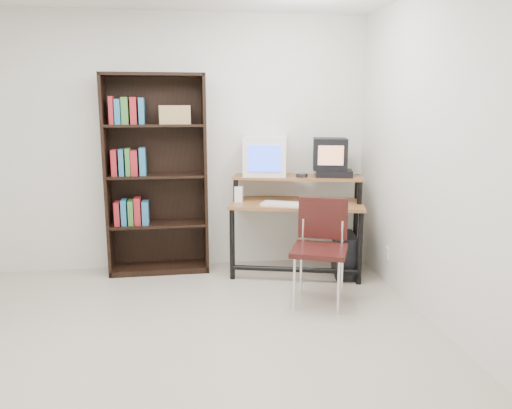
{
  "coord_description": "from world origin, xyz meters",
  "views": [
    {
      "loc": [
        0.11,
        -3.22,
        1.69
      ],
      "look_at": [
        0.71,
        1.1,
        0.82
      ],
      "focal_mm": 35.0,
      "sensor_mm": 36.0,
      "label": 1
    }
  ],
  "objects": [
    {
      "name": "wall_outlet",
      "position": [
        1.99,
        1.15,
        0.3
      ],
      "size": [
        0.02,
        0.08,
        0.12
      ],
      "primitive_type": "cube",
      "color": "beige",
      "rests_on": "right_wall"
    },
    {
      "name": "crt_tv",
      "position": [
        1.55,
        1.68,
        1.21
      ],
      "size": [
        0.4,
        0.39,
        0.31
      ],
      "rotation": [
        0.0,
        0.0,
        -0.23
      ],
      "color": "black",
      "rests_on": "vcr"
    },
    {
      "name": "cd_spindle",
      "position": [
        1.25,
        1.64,
        0.99
      ],
      "size": [
        0.14,
        0.14,
        0.05
      ],
      "primitive_type": "cylinder",
      "rotation": [
        0.0,
        0.0,
        -0.19
      ],
      "color": "#26262B",
      "rests_on": "computer_desk"
    },
    {
      "name": "mouse",
      "position": [
        1.54,
        1.42,
        0.74
      ],
      "size": [
        0.11,
        0.08,
        0.03
      ],
      "primitive_type": "cube",
      "rotation": [
        0.0,
        0.0,
        -0.2
      ],
      "color": "white",
      "rests_on": "mousepad"
    },
    {
      "name": "pc_tower",
      "position": [
        1.66,
        1.45,
        0.21
      ],
      "size": [
        0.27,
        0.48,
        0.42
      ],
      "primitive_type": "cube",
      "rotation": [
        0.0,
        0.0,
        -0.17
      ],
      "color": "black",
      "rests_on": "floor"
    },
    {
      "name": "vcr",
      "position": [
        1.58,
        1.63,
        1.01
      ],
      "size": [
        0.41,
        0.34,
        0.08
      ],
      "primitive_type": "cube",
      "rotation": [
        0.0,
        0.0,
        -0.24
      ],
      "color": "black",
      "rests_on": "computer_desk"
    },
    {
      "name": "right_wall",
      "position": [
        2.0,
        0.0,
        1.3
      ],
      "size": [
        0.01,
        4.0,
        2.6
      ],
      "primitive_type": "cube",
      "color": "silver",
      "rests_on": "floor"
    },
    {
      "name": "keyboard",
      "position": [
        1.06,
        1.46,
        0.74
      ],
      "size": [
        0.51,
        0.39,
        0.03
      ],
      "primitive_type": "cube",
      "rotation": [
        0.0,
        0.0,
        -0.44
      ],
      "color": "white",
      "rests_on": "computer_desk"
    },
    {
      "name": "mousepad",
      "position": [
        1.52,
        1.42,
        0.72
      ],
      "size": [
        0.27,
        0.25,
        0.01
      ],
      "primitive_type": "cube",
      "rotation": [
        0.0,
        0.0,
        -0.42
      ],
      "color": "black",
      "rests_on": "computer_desk"
    },
    {
      "name": "desk_speaker",
      "position": [
        0.62,
        1.7,
        0.8
      ],
      "size": [
        0.09,
        0.09,
        0.17
      ],
      "primitive_type": "cube",
      "rotation": [
        0.0,
        0.0,
        -0.22
      ],
      "color": "white",
      "rests_on": "computer_desk"
    },
    {
      "name": "front_wall",
      "position": [
        0.0,
        -2.0,
        1.3
      ],
      "size": [
        4.0,
        0.01,
        2.6
      ],
      "primitive_type": "cube",
      "color": "silver",
      "rests_on": "floor"
    },
    {
      "name": "bookshelf",
      "position": [
        -0.2,
        1.86,
        1.02
      ],
      "size": [
        1.0,
        0.35,
        2.0
      ],
      "rotation": [
        0.0,
        0.0,
        0.02
      ],
      "color": "black",
      "rests_on": "floor"
    },
    {
      "name": "crt_monitor",
      "position": [
        0.92,
        1.84,
        1.17
      ],
      "size": [
        0.51,
        0.51,
        0.41
      ],
      "rotation": [
        0.0,
        0.0,
        -0.21
      ],
      "color": "white",
      "rests_on": "computer_desk"
    },
    {
      "name": "floor",
      "position": [
        0.0,
        0.0,
        -0.01
      ],
      "size": [
        4.0,
        4.0,
        0.01
      ],
      "primitive_type": "cube",
      "color": "#BCAF9C",
      "rests_on": "ground"
    },
    {
      "name": "computer_desk",
      "position": [
        1.21,
        1.62,
        0.7
      ],
      "size": [
        1.43,
        0.96,
        0.98
      ],
      "rotation": [
        0.0,
        0.0,
        -0.26
      ],
      "color": "brown",
      "rests_on": "floor"
    },
    {
      "name": "back_wall",
      "position": [
        0.0,
        2.0,
        1.3
      ],
      "size": [
        4.0,
        0.01,
        2.6
      ],
      "primitive_type": "cube",
      "color": "silver",
      "rests_on": "floor"
    },
    {
      "name": "school_chair",
      "position": [
        1.24,
        0.81,
        0.56
      ],
      "size": [
        0.59,
        0.59,
        0.9
      ],
      "rotation": [
        0.0,
        0.0,
        -0.38
      ],
      "color": "black",
      "rests_on": "floor"
    }
  ]
}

